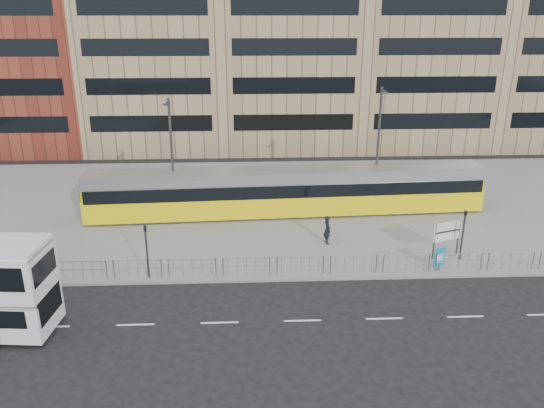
{
  "coord_description": "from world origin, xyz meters",
  "views": [
    {
      "loc": [
        -0.45,
        -25.97,
        14.13
      ],
      "look_at": [
        0.97,
        6.0,
        2.35
      ],
      "focal_mm": 35.0,
      "sensor_mm": 36.0,
      "label": 1
    }
  ],
  "objects_px": {
    "station_sign": "(447,233)",
    "traffic_light_east": "(463,229)",
    "ad_panel": "(439,258)",
    "pedestrian": "(327,230)",
    "tram": "(287,191)",
    "lamp_post_east": "(378,145)",
    "lamp_post_west": "(172,154)",
    "traffic_light_west": "(146,245)"
  },
  "relations": [
    {
      "from": "ad_panel",
      "to": "tram",
      "type": "bearing_deg",
      "value": 109.02
    },
    {
      "from": "station_sign",
      "to": "traffic_light_west",
      "type": "xyz_separation_m",
      "value": [
        -17.3,
        -1.86,
        0.42
      ]
    },
    {
      "from": "tram",
      "to": "traffic_light_east",
      "type": "relative_size",
      "value": 9.18
    },
    {
      "from": "tram",
      "to": "pedestrian",
      "type": "bearing_deg",
      "value": -71.02
    },
    {
      "from": "lamp_post_west",
      "to": "lamp_post_east",
      "type": "distance_m",
      "value": 14.66
    },
    {
      "from": "traffic_light_west",
      "to": "lamp_post_west",
      "type": "relative_size",
      "value": 0.37
    },
    {
      "from": "tram",
      "to": "traffic_light_west",
      "type": "relative_size",
      "value": 9.18
    },
    {
      "from": "lamp_post_west",
      "to": "tram",
      "type": "bearing_deg",
      "value": 0.93
    },
    {
      "from": "ad_panel",
      "to": "traffic_light_west",
      "type": "relative_size",
      "value": 0.44
    },
    {
      "from": "ad_panel",
      "to": "pedestrian",
      "type": "bearing_deg",
      "value": 124.07
    },
    {
      "from": "station_sign",
      "to": "lamp_post_west",
      "type": "relative_size",
      "value": 0.27
    },
    {
      "from": "station_sign",
      "to": "traffic_light_east",
      "type": "relative_size",
      "value": 0.72
    },
    {
      "from": "tram",
      "to": "lamp_post_west",
      "type": "bearing_deg",
      "value": 177.89
    },
    {
      "from": "lamp_post_west",
      "to": "lamp_post_east",
      "type": "bearing_deg",
      "value": 3.7
    },
    {
      "from": "station_sign",
      "to": "ad_panel",
      "type": "bearing_deg",
      "value": -138.64
    },
    {
      "from": "tram",
      "to": "pedestrian",
      "type": "distance_m",
      "value": 5.84
    },
    {
      "from": "ad_panel",
      "to": "pedestrian",
      "type": "xyz_separation_m",
      "value": [
        -5.81,
        4.0,
        0.14
      ]
    },
    {
      "from": "traffic_light_east",
      "to": "ad_panel",
      "type": "bearing_deg",
      "value": -128.73
    },
    {
      "from": "pedestrian",
      "to": "lamp_post_west",
      "type": "distance_m",
      "value": 12.04
    },
    {
      "from": "station_sign",
      "to": "traffic_light_east",
      "type": "distance_m",
      "value": 0.97
    },
    {
      "from": "ad_panel",
      "to": "lamp_post_west",
      "type": "relative_size",
      "value": 0.16
    },
    {
      "from": "station_sign",
      "to": "tram",
      "type": "bearing_deg",
      "value": 120.58
    },
    {
      "from": "lamp_post_west",
      "to": "lamp_post_east",
      "type": "height_order",
      "value": "lamp_post_east"
    },
    {
      "from": "tram",
      "to": "ad_panel",
      "type": "distance_m",
      "value": 12.34
    },
    {
      "from": "traffic_light_west",
      "to": "lamp_post_east",
      "type": "height_order",
      "value": "lamp_post_east"
    },
    {
      "from": "tram",
      "to": "traffic_light_west",
      "type": "xyz_separation_m",
      "value": [
        -8.33,
        -9.5,
        0.3
      ]
    },
    {
      "from": "tram",
      "to": "ad_panel",
      "type": "height_order",
      "value": "tram"
    },
    {
      "from": "tram",
      "to": "station_sign",
      "type": "height_order",
      "value": "tram"
    },
    {
      "from": "traffic_light_west",
      "to": "lamp_post_west",
      "type": "distance_m",
      "value": 9.73
    },
    {
      "from": "tram",
      "to": "traffic_light_east",
      "type": "bearing_deg",
      "value": -42.54
    },
    {
      "from": "station_sign",
      "to": "traffic_light_east",
      "type": "xyz_separation_m",
      "value": [
        0.78,
        -0.39,
        0.42
      ]
    },
    {
      "from": "tram",
      "to": "lamp_post_east",
      "type": "relative_size",
      "value": 3.18
    },
    {
      "from": "pedestrian",
      "to": "tram",
      "type": "bearing_deg",
      "value": 11.19
    },
    {
      "from": "pedestrian",
      "to": "traffic_light_west",
      "type": "bearing_deg",
      "value": 100.64
    },
    {
      "from": "traffic_light_east",
      "to": "lamp_post_east",
      "type": "distance_m",
      "value": 9.82
    },
    {
      "from": "tram",
      "to": "pedestrian",
      "type": "relative_size",
      "value": 15.29
    },
    {
      "from": "pedestrian",
      "to": "station_sign",
      "type": "bearing_deg",
      "value": -119.31
    },
    {
      "from": "tram",
      "to": "traffic_light_west",
      "type": "height_order",
      "value": "tram"
    },
    {
      "from": "traffic_light_west",
      "to": "lamp_post_east",
      "type": "xyz_separation_m",
      "value": [
        14.92,
        10.32,
        2.88
      ]
    },
    {
      "from": "station_sign",
      "to": "pedestrian",
      "type": "bearing_deg",
      "value": 142.54
    },
    {
      "from": "lamp_post_east",
      "to": "traffic_light_west",
      "type": "bearing_deg",
      "value": -145.35
    },
    {
      "from": "ad_panel",
      "to": "lamp_post_west",
      "type": "height_order",
      "value": "lamp_post_west"
    }
  ]
}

